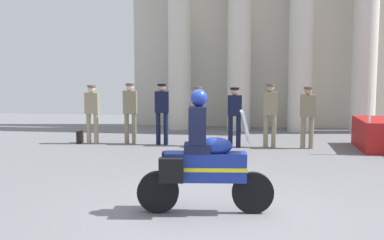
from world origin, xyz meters
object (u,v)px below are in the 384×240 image
officer_in_row_4 (235,112)px  motorcycle_with_rider (201,162)px  officer_in_row_0 (92,109)px  officer_in_row_2 (162,109)px  officer_in_row_3 (198,111)px  officer_in_row_1 (130,108)px  briefcase_on_ground (80,137)px  officer_in_row_5 (270,110)px  officer_in_row_6 (308,112)px

officer_in_row_4 → motorcycle_with_rider: size_ratio=0.79×
officer_in_row_0 → officer_in_row_2: bearing=177.9°
officer_in_row_0 → officer_in_row_3: (3.05, 0.06, -0.01)m
officer_in_row_1 → motorcycle_with_rider: motorcycle_with_rider is taller
motorcycle_with_rider → briefcase_on_ground: size_ratio=5.81×
officer_in_row_0 → officer_in_row_3: size_ratio=1.01×
briefcase_on_ground → officer_in_row_5: bearing=0.7°
officer_in_row_4 → briefcase_on_ground: 4.54m
officer_in_row_1 → motorcycle_with_rider: (2.81, -6.19, -0.23)m
officer_in_row_4 → officer_in_row_3: bearing=-9.1°
officer_in_row_3 → officer_in_row_5: 1.99m
officer_in_row_0 → officer_in_row_1: 1.09m
officer_in_row_1 → officer_in_row_5: 3.96m
motorcycle_with_rider → officer_in_row_2: bearing=100.6°
officer_in_row_2 → briefcase_on_ground: officer_in_row_2 is taller
officer_in_row_1 → officer_in_row_3: 1.97m
officer_in_row_1 → officer_in_row_3: size_ratio=1.04×
officer_in_row_6 → briefcase_on_ground: 6.49m
officer_in_row_0 → officer_in_row_4: size_ratio=1.02×
briefcase_on_ground → officer_in_row_2: bearing=2.0°
officer_in_row_4 → officer_in_row_6: bearing=176.7°
officer_in_row_4 → officer_in_row_2: bearing=-8.6°
officer_in_row_2 → motorcycle_with_rider: motorcycle_with_rider is taller
officer_in_row_3 → officer_in_row_5: size_ratio=0.95×
officer_in_row_0 → motorcycle_with_rider: 7.19m
officer_in_row_1 → officer_in_row_2: size_ratio=1.00×
officer_in_row_3 → officer_in_row_5: bearing=175.9°
officer_in_row_3 → briefcase_on_ground: (-3.44, -0.03, -0.80)m
officer_in_row_1 → officer_in_row_6: (4.96, -0.11, -0.04)m
officer_in_row_2 → officer_in_row_6: 4.02m
officer_in_row_0 → officer_in_row_3: bearing=175.9°
officer_in_row_4 → officer_in_row_6: (1.97, 0.06, 0.02)m
officer_in_row_3 → briefcase_on_ground: bearing=-4.7°
officer_in_row_5 → briefcase_on_ground: officer_in_row_5 is taller
officer_in_row_3 → briefcase_on_ground: size_ratio=4.62×
officer_in_row_0 → briefcase_on_ground: size_ratio=4.68×
officer_in_row_1 → officer_in_row_0: bearing=3.0°
officer_in_row_4 → briefcase_on_ground: (-4.47, 0.04, -0.79)m
officer_in_row_1 → officer_in_row_5: (3.96, -0.06, 0.01)m
briefcase_on_ground → officer_in_row_4: bearing=-0.5°
officer_in_row_2 → officer_in_row_5: bearing=174.5°
officer_in_row_5 → motorcycle_with_rider: size_ratio=0.83×
officer_in_row_4 → motorcycle_with_rider: (-0.18, -6.02, -0.18)m
officer_in_row_0 → officer_in_row_4: officer_in_row_0 is taller
motorcycle_with_rider → officer_in_row_4: bearing=81.9°
officer_in_row_3 → motorcycle_with_rider: 6.15m
officer_in_row_2 → officer_in_row_3: size_ratio=1.04×
officer_in_row_1 → briefcase_on_ground: size_ratio=4.83×
officer_in_row_6 → briefcase_on_ground: size_ratio=4.65×
officer_in_row_1 → officer_in_row_5: size_ratio=1.00×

